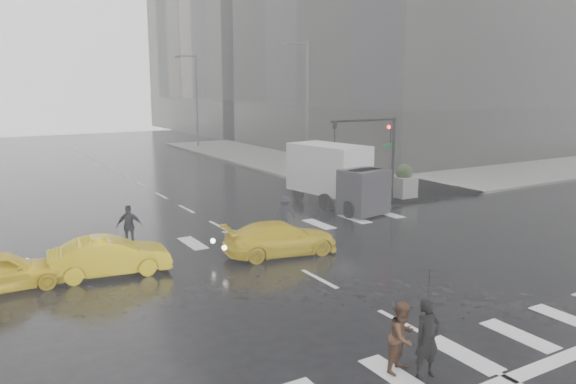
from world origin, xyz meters
TOP-DOWN VIEW (x-y plane):
  - ground at (0.00, 0.00)m, footprint 120.00×120.00m
  - sidewalk_ne at (19.50, 17.50)m, footprint 35.00×35.00m
  - building_ne_far at (29.00, 56.00)m, footprint 26.05×26.05m
  - road_markings at (0.00, 0.00)m, footprint 18.00×48.00m
  - traffic_signal_pole at (9.01, 8.01)m, footprint 4.45×0.42m
  - street_lamp_near at (10.87, 18.00)m, footprint 2.15×0.22m
  - street_lamp_far at (10.87, 38.00)m, footprint 2.15×0.22m
  - planter_west at (7.00, 8.20)m, footprint 1.10×1.10m
  - planter_mid at (9.00, 8.20)m, footprint 1.10×1.10m
  - planter_east at (11.00, 8.20)m, footprint 1.10×1.10m
  - pedestrian_black at (-1.44, -6.26)m, footprint 1.03×1.05m
  - pedestrian_brown at (-1.74, -5.82)m, footprint 0.92×0.81m
  - pedestrian_far_a at (-4.24, 6.82)m, footprint 1.09×0.85m
  - pedestrian_far_b at (2.15, 5.88)m, footprint 1.07×0.74m
  - taxi_front at (-8.89, 4.04)m, footprint 3.68×1.49m
  - taxi_mid at (-5.69, 3.84)m, footprint 4.01×1.86m
  - taxi_rear at (0.26, 2.93)m, footprint 3.96×2.27m
  - box_truck at (6.87, 8.59)m, footprint 2.20×5.87m

SIDE VIEW (x-z plane):
  - ground at x=0.00m, z-range 0.00..0.00m
  - road_markings at x=0.00m, z-range 0.00..0.01m
  - sidewalk_ne at x=19.50m, z-range 0.00..0.15m
  - taxi_rear at x=0.26m, z-range 0.00..1.23m
  - taxi_front at x=-8.89m, z-range 0.00..1.25m
  - taxi_mid at x=-5.69m, z-range 0.00..1.27m
  - pedestrian_far_b at x=2.15m, z-range 0.00..1.50m
  - pedestrian_brown at x=-1.74m, z-range 0.00..1.59m
  - pedestrian_far_a at x=-4.24m, z-range 0.00..1.63m
  - planter_west at x=7.00m, z-range 0.08..1.88m
  - planter_mid at x=9.00m, z-range 0.08..1.88m
  - planter_east at x=11.00m, z-range 0.08..1.88m
  - pedestrian_black at x=-1.44m, z-range 0.37..2.80m
  - box_truck at x=6.87m, z-range 0.11..3.22m
  - traffic_signal_pole at x=9.01m, z-range 0.97..5.47m
  - street_lamp_near at x=10.87m, z-range 0.45..9.45m
  - street_lamp_far at x=10.87m, z-range 0.45..9.45m
  - building_ne_far at x=29.00m, z-range -1.73..34.27m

